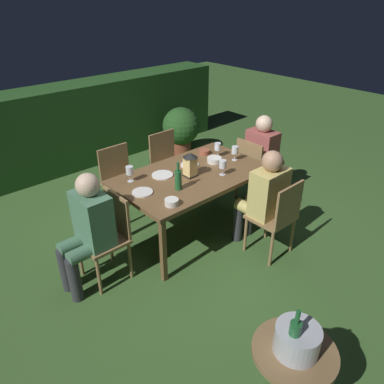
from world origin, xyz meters
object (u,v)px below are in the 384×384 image
plate_c (142,192)px  chair_side_left_b (277,215)px  chair_side_right_b (168,162)px  ice_bucket (297,339)px  wine_glass_b (130,171)px  side_table (290,376)px  dining_table (192,178)px  potted_plant_by_hedge (181,128)px  chair_head_near (108,233)px  bowl_olives (204,152)px  wine_glass_a (223,165)px  chair_head_far (254,168)px  bowl_bread (172,202)px  lantern_centerpiece (190,163)px  person_in_rust (264,153)px  green_bottle_on_table (178,179)px  wine_glass_c (235,151)px  person_in_green (87,227)px  plate_b (190,165)px  bowl_salad (214,160)px  wine_glass_d (218,147)px  chair_side_right_a (120,179)px  person_in_mustard (263,195)px  plate_a (162,175)px

plate_c → chair_side_left_b: bearing=-41.3°
chair_side_right_b → ice_bucket: ice_bucket is taller
wine_glass_b → side_table: wine_glass_b is taller
dining_table → potted_plant_by_hedge: size_ratio=2.03×
chair_head_near → bowl_olives: chair_head_near is taller
wine_glass_a → bowl_olives: 0.61m
chair_head_far → bowl_bread: 1.71m
lantern_centerpiece → plate_c: bearing=176.7°
person_in_rust → lantern_centerpiece: 1.34m
person_in_rust → green_bottle_on_table: (-1.60, -0.17, 0.23)m
lantern_centerpiece → wine_glass_c: size_ratio=1.57×
person_in_green → plate_b: (1.38, 0.17, 0.13)m
person_in_green → ice_bucket: person_in_green is taller
wine_glass_a → plate_c: 0.91m
dining_table → chair_head_far: bearing=0.0°
wine_glass_a → plate_c: wine_glass_a is taller
bowl_olives → bowl_bread: bearing=-147.8°
person_in_rust → bowl_salad: person_in_rust is taller
wine_glass_c → wine_glass_d: (-0.07, 0.21, 0.00)m
chair_head_near → green_bottle_on_table: size_ratio=3.00×
chair_side_right_b → wine_glass_b: size_ratio=5.15×
chair_side_right_a → wine_glass_c: (0.97, -0.95, 0.39)m
dining_table → wine_glass_a: (0.22, -0.24, 0.17)m
wine_glass_b → lantern_centerpiece: bearing=-30.5°
chair_head_near → wine_glass_a: wine_glass_a is taller
chair_side_left_b → chair_head_near: (-1.43, 0.89, 0.00)m
chair_side_right_a → person_in_rust: bearing=-28.5°
person_in_green → chair_side_right_a: bearing=44.7°
person_in_mustard → chair_side_right_b: 1.58m
bowl_bread → potted_plant_by_hedge: (1.99, 2.20, -0.33)m
person_in_mustard → chair_side_right_a: (-0.74, 1.58, -0.15)m
dining_table → person_in_mustard: (0.37, -0.69, -0.06)m
chair_side_right_a → lantern_centerpiece: lantern_centerpiece is taller
wine_glass_d → plate_a: wine_glass_d is taller
wine_glass_a → potted_plant_by_hedge: wine_glass_a is taller
chair_head_near → lantern_centerpiece: (1.01, -0.03, 0.42)m
dining_table → chair_head_near: bearing=180.0°
wine_glass_a → plate_a: wine_glass_a is taller
person_in_rust → wine_glass_a: 1.09m
green_bottle_on_table → plate_a: bearing=78.6°
person_in_mustard → person_in_green: (-1.63, 0.69, 0.00)m
chair_head_far → person_in_mustard: person_in_mustard is taller
lantern_centerpiece → chair_side_left_b: bearing=-63.9°
dining_table → chair_head_far: chair_head_far is taller
dining_table → plate_c: 0.65m
potted_plant_by_hedge → plate_a: bearing=-135.3°
bowl_bread → chair_head_far: bearing=12.4°
chair_head_near → bowl_olives: 1.60m
chair_head_far → wine_glass_a: bearing=-164.2°
person_in_green → bowl_olives: size_ratio=9.03×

